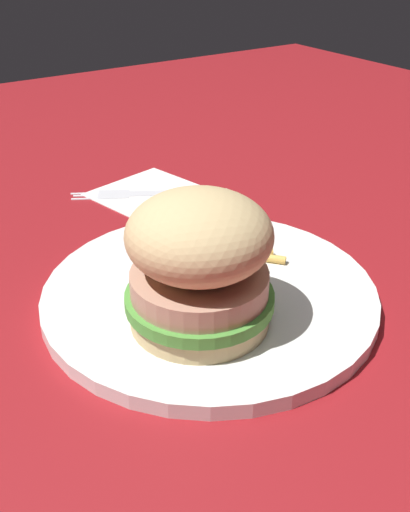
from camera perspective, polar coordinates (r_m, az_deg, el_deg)
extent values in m
plane|color=maroon|center=(0.48, -0.06, -3.82)|extent=(1.60, 1.60, 0.00)
cylinder|color=white|center=(0.47, 0.00, -3.79)|extent=(0.27, 0.27, 0.01)
cylinder|color=tan|center=(0.43, -0.53, -5.44)|extent=(0.10, 0.10, 0.02)
cylinder|color=#4C9338|center=(0.42, -0.53, -4.09)|extent=(0.11, 0.11, 0.01)
cylinder|color=tan|center=(0.41, -0.54, -2.57)|extent=(0.10, 0.10, 0.02)
ellipsoid|color=tan|center=(0.40, -0.57, 2.06)|extent=(0.10, 0.10, 0.06)
cylinder|color=gold|center=(0.52, -0.76, 1.09)|extent=(0.02, 0.06, 0.01)
cylinder|color=gold|center=(0.52, 3.85, 0.98)|extent=(0.05, 0.06, 0.01)
cylinder|color=gold|center=(0.51, 3.32, 0.27)|extent=(0.05, 0.04, 0.01)
cylinder|color=#E5B251|center=(0.51, 3.77, 0.16)|extent=(0.05, 0.06, 0.01)
cylinder|color=#E5B251|center=(0.50, 0.89, -0.52)|extent=(0.05, 0.04, 0.01)
cylinder|color=gold|center=(0.50, 2.42, -0.13)|extent=(0.08, 0.02, 0.01)
cylinder|color=gold|center=(0.50, 1.86, 0.25)|extent=(0.04, 0.05, 0.01)
cube|color=white|center=(0.66, -5.30, 6.06)|extent=(0.13, 0.13, 0.00)
cube|color=silver|center=(0.66, -2.56, 6.36)|extent=(0.10, 0.07, 0.00)
cube|color=silver|center=(0.66, -8.87, 6.10)|extent=(0.04, 0.04, 0.00)
cylinder|color=silver|center=(0.67, -11.50, 6.25)|extent=(0.03, 0.02, 0.00)
cylinder|color=silver|center=(0.67, -11.57, 5.97)|extent=(0.03, 0.02, 0.00)
cylinder|color=silver|center=(0.66, -11.64, 5.69)|extent=(0.03, 0.02, 0.00)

